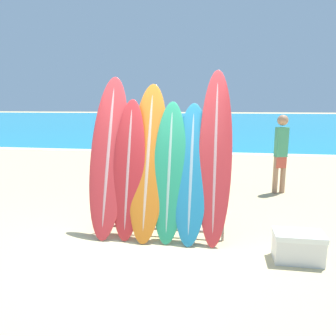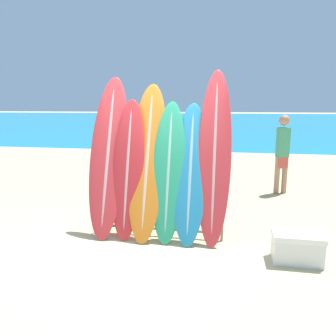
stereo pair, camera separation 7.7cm
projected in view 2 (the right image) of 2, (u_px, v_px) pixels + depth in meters
name	position (u px, v px, depth m)	size (l,w,h in m)	color
ground_plane	(142.00, 244.00, 4.71)	(160.00, 160.00, 0.00)	tan
ocean_water	(218.00, 120.00, 41.81)	(120.00, 60.00, 0.01)	teal
surfboard_rack	(159.00, 206.00, 4.91)	(1.94, 0.04, 0.89)	gray
surfboard_slot_0	(108.00, 156.00, 5.00)	(0.58, 0.92, 2.42)	red
surfboard_slot_1	(128.00, 169.00, 4.90)	(0.49, 0.69, 2.07)	red
surfboard_slot_2	(148.00, 161.00, 4.89)	(0.57, 0.93, 2.31)	orange
surfboard_slot_3	(169.00, 171.00, 4.80)	(0.49, 0.73, 2.04)	#289E70
surfboard_slot_4	(190.00, 173.00, 4.75)	(0.50, 0.78, 2.01)	teal
surfboard_slot_5	(215.00, 156.00, 4.71)	(0.48, 0.87, 2.50)	red
person_near_water	(162.00, 142.00, 9.64)	(0.22, 0.27, 1.62)	tan
person_mid_beach	(144.00, 144.00, 8.38)	(0.24, 0.31, 1.81)	beige
person_far_left	(224.00, 150.00, 7.60)	(0.29, 0.23, 1.73)	#846047
person_far_right	(282.00, 151.00, 7.24)	(0.29, 0.24, 1.76)	#A87A5B
cooler_box	(297.00, 247.00, 4.16)	(0.62, 0.37, 0.38)	silver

